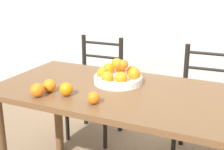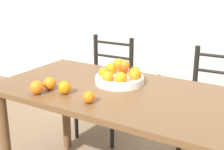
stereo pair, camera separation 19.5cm
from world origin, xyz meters
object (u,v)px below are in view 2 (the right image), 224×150
Objects in this scene: orange_loose_3 at (65,88)px; chair_left at (106,88)px; orange_loose_1 at (89,97)px; orange_loose_2 at (37,87)px; chair_right at (213,110)px; fruit_bowl at (120,76)px; orange_loose_0 at (50,83)px.

orange_loose_3 is 1.06m from chair_left.
chair_left reaches higher than orange_loose_1.
orange_loose_2 is 1.37m from chair_right.
orange_loose_2 is at bearing -82.87° from chair_left.
fruit_bowl is at bearing -131.21° from chair_right.
fruit_bowl reaches higher than orange_loose_3.
orange_loose_3 is at bearing 168.74° from orange_loose_1.
orange_loose_1 is 0.21m from orange_loose_3.
orange_loose_0 is 0.09× the size of chair_left.
orange_loose_0 is at bearing -133.05° from chair_right.
orange_loose_2 is at bearing -99.27° from orange_loose_0.
orange_loose_0 is 0.33m from orange_loose_1.
chair_left is at bearing 107.99° from orange_loose_3.
fruit_bowl is 0.54m from orange_loose_2.
orange_loose_2 is at bearing -148.62° from orange_loose_3.
orange_loose_3 is (0.14, 0.09, -0.00)m from orange_loose_2.
chair_right is (0.47, 0.99, -0.35)m from orange_loose_1.
fruit_bowl is 0.38m from orange_loose_1.
orange_loose_0 is at bearing -133.65° from fruit_bowl.
fruit_bowl is 4.03× the size of orange_loose_0.
orange_loose_3 is (-0.19, -0.34, -0.01)m from fruit_bowl.
fruit_bowl reaches higher than chair_left.
orange_loose_2 is at bearing -127.71° from fruit_bowl.
chair_left is 0.98m from chair_right.
chair_right is (0.82, 1.04, -0.36)m from orange_loose_2.
chair_left is (-0.31, 0.95, -0.35)m from orange_loose_3.
orange_loose_3 is 0.09× the size of chair_right.
orange_loose_1 is at bearing -87.27° from fruit_bowl.
chair_left is at bearing 99.12° from orange_loose_2.
orange_loose_1 is 1.15m from chair_right.
fruit_bowl is at bearing 92.73° from orange_loose_1.
orange_loose_0 is 0.09× the size of chair_right.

